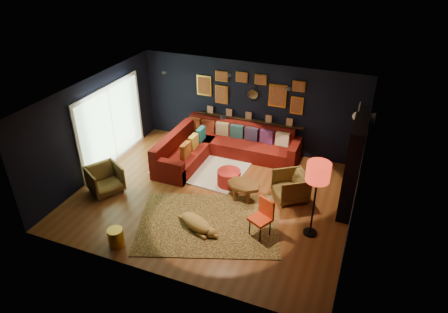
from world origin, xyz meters
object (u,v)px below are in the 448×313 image
at_px(coffee_table, 244,186).
at_px(floor_lamp, 318,175).
at_px(pouf, 229,178).
at_px(armchair_right, 291,185).
at_px(orange_chair, 263,215).
at_px(armchair_left, 105,178).
at_px(gold_stool, 116,237).
at_px(sectional, 218,147).
at_px(dog, 196,221).

bearing_deg(coffee_table, floor_lamp, -20.42).
xyz_separation_m(pouf, armchair_right, (1.58, 0.01, 0.15)).
relative_size(coffee_table, orange_chair, 1.06).
xyz_separation_m(armchair_left, orange_chair, (4.08, -0.10, 0.12)).
distance_m(pouf, armchair_left, 3.08).
bearing_deg(orange_chair, armchair_left, -154.84).
bearing_deg(floor_lamp, armchair_right, 123.16).
relative_size(coffee_table, armchair_left, 1.19).
relative_size(armchair_left, armchair_right, 1.01).
relative_size(armchair_right, gold_stool, 1.89).
xyz_separation_m(sectional, floor_lamp, (3.11, -2.31, 1.17)).
bearing_deg(armchair_right, dog, -75.46).
bearing_deg(gold_stool, armchair_left, 131.51).
xyz_separation_m(sectional, armchair_left, (-1.94, -2.60, 0.06)).
bearing_deg(dog, armchair_right, 71.64).
xyz_separation_m(floor_lamp, dog, (-2.36, -0.76, -1.29)).
bearing_deg(pouf, coffee_table, -38.57).
xyz_separation_m(coffee_table, armchair_left, (-3.30, -0.95, 0.02)).
relative_size(gold_stool, orange_chair, 0.47).
bearing_deg(floor_lamp, gold_stool, -153.25).
xyz_separation_m(sectional, dog, (0.75, -3.07, -0.12)).
bearing_deg(dog, orange_chair, 37.76).
bearing_deg(gold_stool, coffee_table, 52.49).
bearing_deg(orange_chair, sectional, 155.04).
distance_m(armchair_left, armchair_right, 4.55).
bearing_deg(sectional, armchair_right, -26.76).
bearing_deg(floor_lamp, dog, -162.23).
bearing_deg(coffee_table, orange_chair, -53.18).
distance_m(armchair_left, dog, 2.73).
relative_size(pouf, gold_stool, 1.48).
height_order(coffee_table, floor_lamp, floor_lamp).
bearing_deg(orange_chair, gold_stool, -125.13).
distance_m(sectional, floor_lamp, 4.05).
distance_m(coffee_table, orange_chair, 1.31).
height_order(coffee_table, armchair_left, armchair_left).
relative_size(coffee_table, pouf, 1.53).
relative_size(coffee_table, dog, 0.77).
bearing_deg(pouf, armchair_right, 0.34).
bearing_deg(sectional, coffee_table, -50.53).
height_order(sectional, armchair_right, sectional).
xyz_separation_m(armchair_right, orange_chair, (-0.25, -1.49, 0.13)).
relative_size(sectional, armchair_left, 4.43).
distance_m(armchair_right, floor_lamp, 1.72).
relative_size(armchair_right, orange_chair, 0.88).
bearing_deg(coffee_table, sectional, 129.47).
bearing_deg(armchair_left, floor_lamp, -56.58).
distance_m(armchair_left, floor_lamp, 5.18).
bearing_deg(gold_stool, dog, 39.89).
xyz_separation_m(pouf, orange_chair, (1.33, -1.48, 0.28)).
bearing_deg(coffee_table, gold_stool, -127.51).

